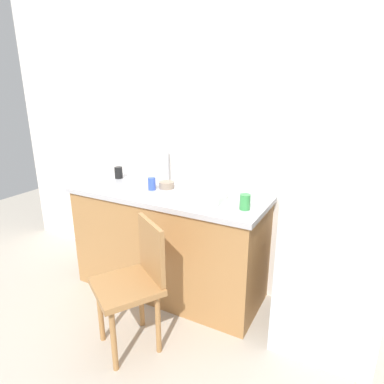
{
  "coord_description": "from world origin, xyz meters",
  "views": [
    {
      "loc": [
        1.0,
        -1.49,
        1.71
      ],
      "look_at": [
        -0.12,
        0.6,
        0.95
      ],
      "focal_mm": 30.75,
      "sensor_mm": 36.0,
      "label": 1
    }
  ],
  "objects_px": {
    "chair": "(135,280)",
    "cup_blue": "(152,184)",
    "cup_green": "(245,202)",
    "cup_black": "(119,173)",
    "dish_tray": "(206,197)",
    "refrigerator": "(332,266)",
    "terracotta_bowl": "(167,185)"
  },
  "relations": [
    {
      "from": "dish_tray",
      "to": "cup_black",
      "type": "relative_size",
      "value": 2.66
    },
    {
      "from": "refrigerator",
      "to": "cup_blue",
      "type": "bearing_deg",
      "value": -179.71
    },
    {
      "from": "cup_blue",
      "to": "dish_tray",
      "type": "bearing_deg",
      "value": -2.38
    },
    {
      "from": "refrigerator",
      "to": "terracotta_bowl",
      "type": "relative_size",
      "value": 9.07
    },
    {
      "from": "chair",
      "to": "dish_tray",
      "type": "distance_m",
      "value": 0.79
    },
    {
      "from": "cup_green",
      "to": "chair",
      "type": "bearing_deg",
      "value": -132.52
    },
    {
      "from": "refrigerator",
      "to": "cup_blue",
      "type": "relative_size",
      "value": 11.15
    },
    {
      "from": "refrigerator",
      "to": "terracotta_bowl",
      "type": "height_order",
      "value": "refrigerator"
    },
    {
      "from": "dish_tray",
      "to": "cup_green",
      "type": "distance_m",
      "value": 0.33
    },
    {
      "from": "refrigerator",
      "to": "dish_tray",
      "type": "height_order",
      "value": "refrigerator"
    },
    {
      "from": "cup_black",
      "to": "cup_blue",
      "type": "height_order",
      "value": "cup_black"
    },
    {
      "from": "cup_black",
      "to": "refrigerator",
      "type": "bearing_deg",
      "value": -4.31
    },
    {
      "from": "dish_tray",
      "to": "chair",
      "type": "bearing_deg",
      "value": -108.05
    },
    {
      "from": "cup_black",
      "to": "chair",
      "type": "bearing_deg",
      "value": -45.91
    },
    {
      "from": "chair",
      "to": "cup_blue",
      "type": "relative_size",
      "value": 8.66
    },
    {
      "from": "chair",
      "to": "dish_tray",
      "type": "relative_size",
      "value": 3.18
    },
    {
      "from": "refrigerator",
      "to": "terracotta_bowl",
      "type": "xyz_separation_m",
      "value": [
        -1.35,
        0.09,
        0.35
      ]
    },
    {
      "from": "chair",
      "to": "cup_black",
      "type": "height_order",
      "value": "cup_black"
    },
    {
      "from": "refrigerator",
      "to": "cup_green",
      "type": "xyz_separation_m",
      "value": [
        -0.6,
        -0.08,
        0.38
      ]
    },
    {
      "from": "dish_tray",
      "to": "cup_black",
      "type": "bearing_deg",
      "value": 170.06
    },
    {
      "from": "refrigerator",
      "to": "chair",
      "type": "distance_m",
      "value": 1.31
    },
    {
      "from": "refrigerator",
      "to": "dish_tray",
      "type": "distance_m",
      "value": 0.99
    },
    {
      "from": "chair",
      "to": "terracotta_bowl",
      "type": "height_order",
      "value": "terracotta_bowl"
    },
    {
      "from": "terracotta_bowl",
      "to": "cup_black",
      "type": "bearing_deg",
      "value": 174.12
    },
    {
      "from": "chair",
      "to": "terracotta_bowl",
      "type": "bearing_deg",
      "value": 137.95
    },
    {
      "from": "cup_blue",
      "to": "refrigerator",
      "type": "bearing_deg",
      "value": 0.29
    },
    {
      "from": "terracotta_bowl",
      "to": "chair",
      "type": "bearing_deg",
      "value": -73.8
    },
    {
      "from": "cup_blue",
      "to": "cup_black",
      "type": "bearing_deg",
      "value": 162.45
    },
    {
      "from": "cup_blue",
      "to": "chair",
      "type": "bearing_deg",
      "value": -65.32
    },
    {
      "from": "cup_blue",
      "to": "cup_green",
      "type": "bearing_deg",
      "value": -5.05
    },
    {
      "from": "chair",
      "to": "dish_tray",
      "type": "height_order",
      "value": "dish_tray"
    },
    {
      "from": "cup_green",
      "to": "cup_black",
      "type": "bearing_deg",
      "value": 170.26
    }
  ]
}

